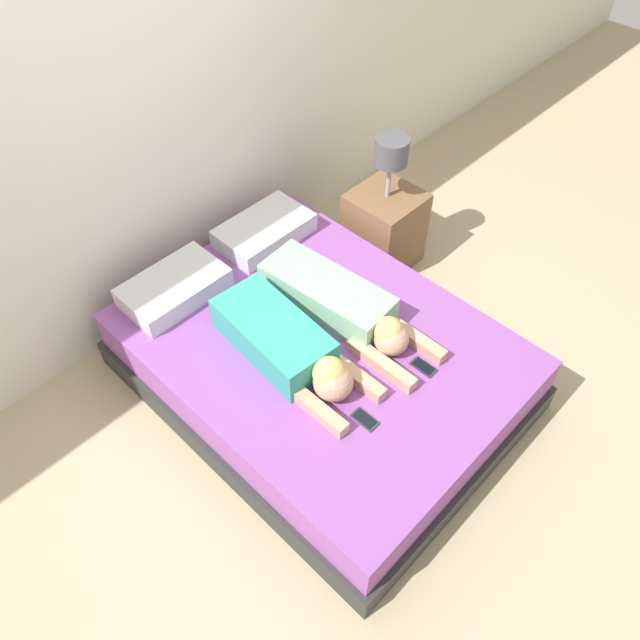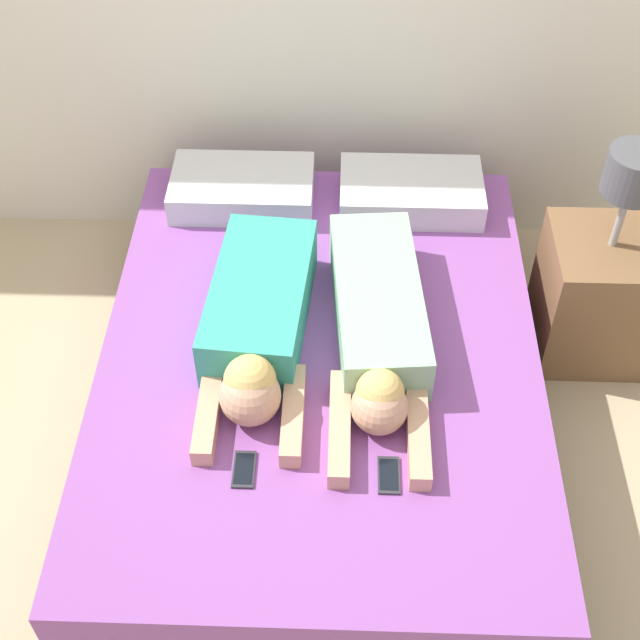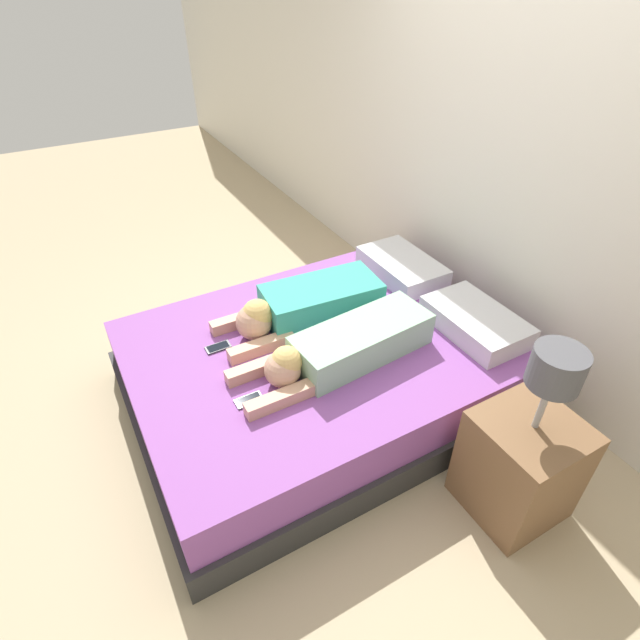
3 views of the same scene
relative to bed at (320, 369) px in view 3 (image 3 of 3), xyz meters
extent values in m
plane|color=tan|center=(0.00, 0.00, -0.21)|extent=(12.00, 12.00, 0.00)
cube|color=silver|center=(0.00, 1.23, 1.09)|extent=(12.00, 0.06, 2.60)
cube|color=#2D2D2D|center=(0.00, 0.00, -0.12)|extent=(1.63, 2.15, 0.19)
cube|color=#8C4C9E|center=(0.00, 0.00, 0.10)|extent=(1.57, 2.09, 0.25)
cube|color=silver|center=(-0.35, 0.84, 0.28)|extent=(0.59, 0.36, 0.13)
cube|color=silver|center=(0.35, 0.84, 0.28)|extent=(0.59, 0.36, 0.13)
cube|color=teal|center=(-0.22, 0.13, 0.33)|extent=(0.39, 0.72, 0.21)
sphere|color=tan|center=(-0.22, -0.31, 0.32)|extent=(0.21, 0.21, 0.21)
sphere|color=#D8B266|center=(-0.22, -0.28, 0.37)|extent=(0.18, 0.18, 0.18)
cube|color=tan|center=(-0.36, -0.33, 0.26)|extent=(0.07, 0.38, 0.07)
cube|color=tan|center=(-0.08, -0.33, 0.26)|extent=(0.07, 0.38, 0.07)
cube|color=#8CBF99|center=(0.20, 0.15, 0.31)|extent=(0.37, 0.81, 0.19)
sphere|color=tan|center=(0.20, -0.33, 0.32)|extent=(0.19, 0.19, 0.19)
sphere|color=#D8B266|center=(0.20, -0.31, 0.36)|extent=(0.16, 0.16, 0.16)
cube|color=tan|center=(0.08, -0.38, 0.26)|extent=(0.07, 0.43, 0.07)
cube|color=tan|center=(0.33, -0.38, 0.26)|extent=(0.07, 0.43, 0.07)
cube|color=#2D2D33|center=(-0.23, -0.53, 0.23)|extent=(0.07, 0.14, 0.01)
cube|color=black|center=(-0.23, -0.53, 0.23)|extent=(0.06, 0.12, 0.00)
cube|color=#2D2D33|center=(0.24, -0.54, 0.23)|extent=(0.07, 0.14, 0.01)
cube|color=black|center=(0.24, -0.54, 0.23)|extent=(0.06, 0.12, 0.00)
cube|color=brown|center=(1.10, 0.46, 0.07)|extent=(0.44, 0.44, 0.56)
cylinder|color=#999999|center=(1.10, 0.46, 0.47)|extent=(0.03, 0.03, 0.25)
cylinder|color=#4C4C51|center=(1.10, 0.46, 0.69)|extent=(0.22, 0.22, 0.17)
camera|label=1|loc=(-1.58, -1.54, 2.86)|focal=35.00mm
camera|label=2|loc=(0.07, -2.13, 2.61)|focal=50.00mm
camera|label=3|loc=(1.92, -1.08, 2.03)|focal=28.00mm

